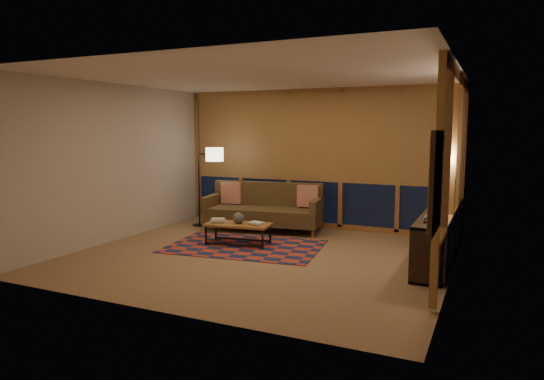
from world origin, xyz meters
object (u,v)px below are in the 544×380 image
at_px(floor_lamp, 199,187).
at_px(bookshelf, 439,234).
at_px(coffee_table, 238,234).
at_px(sofa, 263,208).

distance_m(floor_lamp, bookshelf, 4.69).
xyz_separation_m(coffee_table, bookshelf, (3.14, 0.50, 0.18)).
bearing_deg(coffee_table, bookshelf, 1.25).
relative_size(sofa, floor_lamp, 1.38).
height_order(sofa, bookshelf, sofa).
bearing_deg(bookshelf, sofa, 167.96).
relative_size(floor_lamp, bookshelf, 0.54).
bearing_deg(floor_lamp, sofa, 0.95).
bearing_deg(sofa, coffee_table, -93.44).
bearing_deg(sofa, floor_lamp, 174.79).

